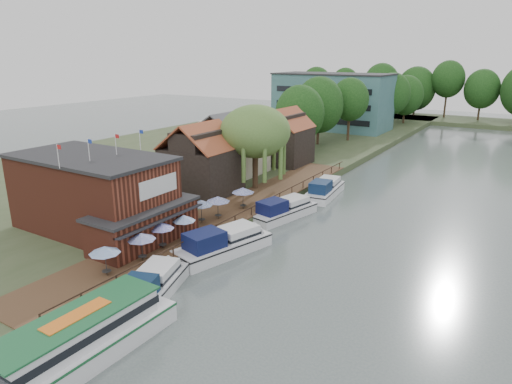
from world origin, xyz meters
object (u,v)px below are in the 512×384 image
Objects in this scene: willow at (255,147)px; umbrella_2 at (162,236)px; umbrella_3 at (184,228)px; swan at (147,320)px; cottage_a at (201,158)px; cottage_b at (229,143)px; pub at (107,196)px; umbrella_5 at (218,208)px; cottage_c at (285,136)px; umbrella_1 at (142,247)px; umbrella_6 at (243,198)px; cruiser_3 at (325,187)px; cruiser_0 at (149,285)px; cruiser_2 at (284,208)px; cruiser_1 at (223,240)px; umbrella_4 at (201,211)px; hotel_block at (332,101)px; umbrella_0 at (106,261)px; tour_boat at (69,343)px.

umbrella_2 is (3.30, -20.23, -3.93)m from willow.
swan is (5.49, -10.30, -2.07)m from umbrella_3.
cottage_a is 0.90× the size of cottage_b.
pub is 8.17× the size of umbrella_5.
umbrella_1 is (7.08, -36.87, -2.96)m from cottage_c.
swan is at bearing -73.88° from umbrella_6.
umbrella_3 is (0.09, 5.08, 0.00)m from umbrella_1.
umbrella_2 is 0.24× the size of cruiser_3.
cottage_b is 3.92× the size of umbrella_5.
cottage_a reaches higher than cruiser_3.
cottage_c reaches higher than cruiser_0.
umbrella_1 is at bearing -79.13° from cottage_c.
umbrella_1 and umbrella_5 have the same top height.
cruiser_2 is (6.96, -5.24, -5.03)m from willow.
cruiser_2 is 22.19× the size of swan.
cottage_a is at bearing -168.73° from cruiser_2.
cruiser_2 is at bearing -1.21° from cottage_a.
cruiser_0 is at bearing -38.97° from umbrella_1.
pub is 7.87m from umbrella_3.
willow is (4.50, 5.00, 0.96)m from cottage_a.
cottage_a is at bearing -73.30° from cottage_b.
cottage_b is 26.13m from cruiser_1.
cottage_b is at bearing 171.79° from cruiser_3.
cottage_a is 3.51× the size of umbrella_5.
umbrella_4 is 0.97× the size of umbrella_6.
swan is (20.67, -79.09, -6.93)m from hotel_block.
hotel_block is 10.69× the size of umbrella_3.
pub is 2.08× the size of cottage_b.
cruiser_3 is at bearing 82.05° from umbrella_0.
umbrella_3 is (15.17, -68.78, -4.86)m from hotel_block.
swan is (5.87, -7.86, -2.07)m from umbrella_2.
cottage_a reaches higher than pub.
umbrella_1 is 2.65m from umbrella_2.
cruiser_0 is 3.30m from swan.
cruiser_1 is 0.77× the size of tour_boat.
umbrella_4 is (9.72, -18.51, -2.96)m from cottage_b.
cottage_a is 17.37m from umbrella_2.
cruiser_2 is at bearing 79.16° from umbrella_1.
cruiser_1 is at bearing -55.99° from cottage_b.
umbrella_4 is (5.72, -27.51, -2.96)m from cottage_c.
umbrella_2 reaches higher than cruiser_0.
umbrella_5 is 0.23× the size of cruiser_1.
willow is 4.39× the size of umbrella_2.
cottage_b is at bearing 108.95° from umbrella_0.
hotel_block is 70.13m from cruiser_1.
hotel_block reaches higher than umbrella_2.
umbrella_3 is at bearing -78.33° from willow.
umbrella_2 is at bearing 105.99° from cruiser_0.
cruiser_1 is at bearing 100.76° from swan.
tour_boat is (5.40, -25.85, -0.78)m from umbrella_6.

